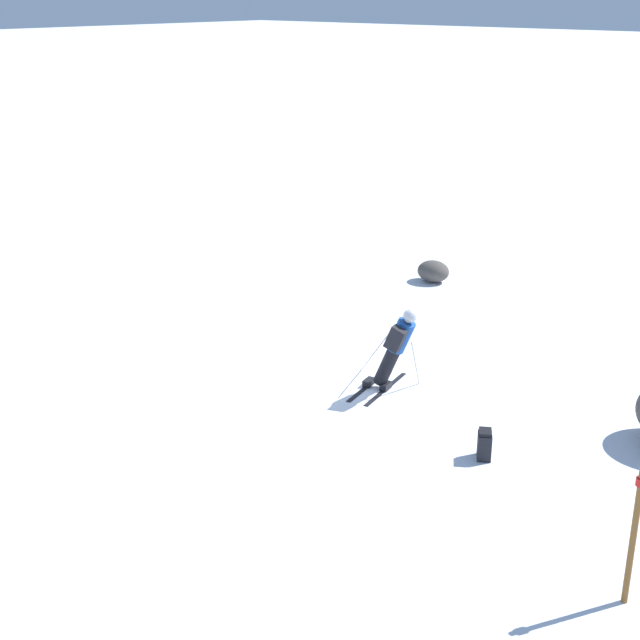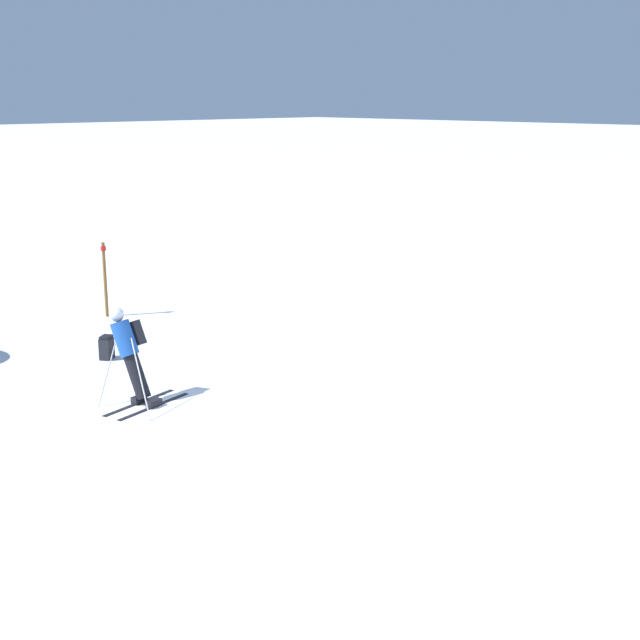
{
  "view_description": "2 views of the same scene",
  "coord_description": "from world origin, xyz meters",
  "px_view_note": "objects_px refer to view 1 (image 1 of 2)",
  "views": [
    {
      "loc": [
        -10.66,
        12.33,
        7.11
      ],
      "look_at": [
        -1.0,
        1.25,
        1.64
      ],
      "focal_mm": 50.0,
      "sensor_mm": 36.0,
      "label": 1
    },
    {
      "loc": [
        11.39,
        -8.28,
        5.32
      ],
      "look_at": [
        -0.23,
        3.2,
        1.18
      ],
      "focal_mm": 50.0,
      "sensor_mm": 36.0,
      "label": 2
    }
  ],
  "objects_px": {
    "exposed_boulder_0": "(433,271)",
    "trail_marker": "(634,531)",
    "spare_backpack": "(484,445)",
    "skier": "(396,345)"
  },
  "relations": [
    {
      "from": "exposed_boulder_0",
      "to": "trail_marker",
      "type": "xyz_separation_m",
      "value": [
        -9.08,
        9.14,
        0.74
      ]
    },
    {
      "from": "spare_backpack",
      "to": "trail_marker",
      "type": "height_order",
      "value": "trail_marker"
    },
    {
      "from": "spare_backpack",
      "to": "skier",
      "type": "bearing_deg",
      "value": -145.61
    },
    {
      "from": "skier",
      "to": "trail_marker",
      "type": "relative_size",
      "value": 0.94
    },
    {
      "from": "skier",
      "to": "spare_backpack",
      "type": "relative_size",
      "value": 3.49
    },
    {
      "from": "exposed_boulder_0",
      "to": "spare_backpack",
      "type": "bearing_deg",
      "value": 129.35
    },
    {
      "from": "spare_backpack",
      "to": "trail_marker",
      "type": "distance_m",
      "value": 3.84
    },
    {
      "from": "skier",
      "to": "spare_backpack",
      "type": "xyz_separation_m",
      "value": [
        -2.59,
        1.08,
        -0.7
      ]
    },
    {
      "from": "skier",
      "to": "exposed_boulder_0",
      "type": "bearing_deg",
      "value": -73.27
    },
    {
      "from": "exposed_boulder_0",
      "to": "trail_marker",
      "type": "height_order",
      "value": "trail_marker"
    }
  ]
}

